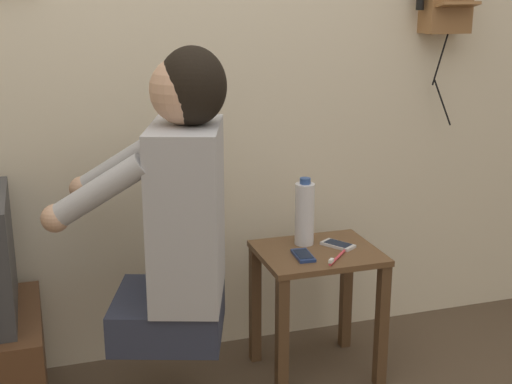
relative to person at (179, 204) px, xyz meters
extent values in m
cube|color=beige|center=(0.15, 0.47, 0.51)|extent=(6.80, 0.05, 2.55)
cube|color=brown|center=(0.54, 0.11, -0.27)|extent=(0.44, 0.36, 0.02)
cube|color=#523822|center=(0.34, -0.04, -0.52)|extent=(0.04, 0.04, 0.48)
cube|color=#523822|center=(0.73, -0.04, -0.52)|extent=(0.04, 0.04, 0.48)
cube|color=#523822|center=(0.34, 0.27, -0.52)|extent=(0.04, 0.04, 0.48)
cube|color=#523822|center=(0.73, 0.27, -0.52)|extent=(0.04, 0.04, 0.48)
cube|color=#2D3347|center=(-0.04, 0.01, -0.39)|extent=(0.46, 0.46, 0.14)
cube|color=#ADADB2|center=(0.02, -0.01, -0.03)|extent=(0.33, 0.43, 0.58)
sphere|color=tan|center=(0.02, -0.01, 0.37)|extent=(0.22, 0.22, 0.22)
ellipsoid|color=black|center=(0.05, -0.02, 0.38)|extent=(0.28, 0.28, 0.25)
cylinder|color=#ADADB2|center=(-0.26, -0.09, 0.09)|extent=(0.32, 0.17, 0.23)
cylinder|color=#ADADB2|center=(-0.16, 0.22, 0.09)|extent=(0.32, 0.17, 0.23)
sphere|color=tan|center=(-0.39, -0.04, 0.00)|extent=(0.09, 0.09, 0.09)
sphere|color=tan|center=(-0.29, 0.27, 0.00)|extent=(0.09, 0.09, 0.09)
cube|color=olive|center=(1.18, 0.31, 0.61)|extent=(0.17, 0.07, 0.03)
cylinder|color=black|center=(1.16, 0.38, 0.40)|extent=(0.04, 0.04, 0.22)
cylinder|color=black|center=(1.19, 0.38, 0.22)|extent=(0.07, 0.06, 0.19)
cube|color=navy|center=(0.46, 0.07, -0.26)|extent=(0.07, 0.13, 0.01)
cube|color=black|center=(0.46, 0.07, -0.25)|extent=(0.06, 0.10, 0.00)
cube|color=silver|center=(0.63, 0.13, -0.26)|extent=(0.12, 0.14, 0.01)
cube|color=black|center=(0.63, 0.13, -0.25)|extent=(0.10, 0.11, 0.00)
cylinder|color=silver|center=(0.51, 0.19, -0.14)|extent=(0.07, 0.07, 0.24)
cylinder|color=#2D4C8C|center=(0.51, 0.19, -0.01)|extent=(0.04, 0.04, 0.02)
cylinder|color=#D83F4C|center=(0.57, 0.01, -0.26)|extent=(0.11, 0.12, 0.01)
cube|color=white|center=(0.53, -0.03, -0.25)|extent=(0.03, 0.03, 0.01)
camera|label=1|loc=(-0.43, -2.17, 0.68)|focal=50.00mm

